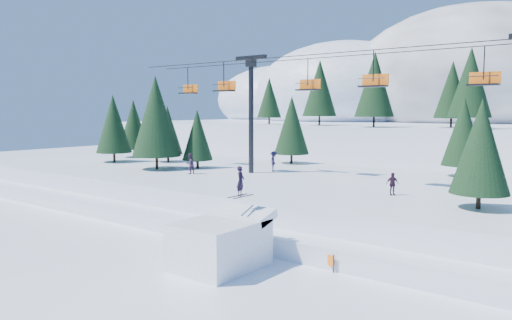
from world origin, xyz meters
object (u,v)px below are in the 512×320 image
Objects in this scene: jump_kicker at (221,242)px; banner_far at (368,264)px; banner_near at (317,255)px; chairlift at (359,93)px.

banner_far is at bearing 27.99° from jump_kicker.
jump_kicker is at bearing -152.01° from banner_far.
banner_far is (2.80, 0.19, 0.00)m from banner_near.
banner_far is (6.74, -12.47, -8.78)m from chairlift.
banner_near and banner_far have the same top height.
chairlift is (-0.19, 15.95, 8.01)m from jump_kicker.
chairlift reaches higher than banner_near.
jump_kicker is at bearing -138.70° from banner_near.
jump_kicker is 17.85m from chairlift.
jump_kicker is 7.45m from banner_far.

